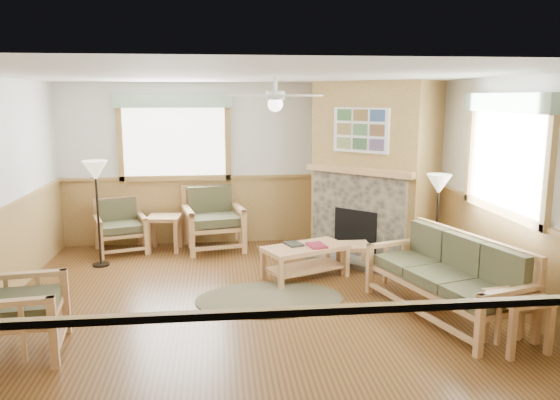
{
  "coord_description": "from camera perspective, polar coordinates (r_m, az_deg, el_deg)",
  "views": [
    {
      "loc": [
        -0.38,
        -6.19,
        2.47
      ],
      "look_at": [
        0.4,
        0.7,
        1.15
      ],
      "focal_mm": 35.0,
      "sensor_mm": 36.0,
      "label": 1
    }
  ],
  "objects": [
    {
      "name": "floor",
      "position": [
        6.68,
        -2.79,
        -10.98
      ],
      "size": [
        6.0,
        6.0,
        0.01
      ],
      "primitive_type": "cube",
      "color": "brown",
      "rests_on": "ground"
    },
    {
      "name": "ceiling",
      "position": [
        6.21,
        -3.02,
        12.88
      ],
      "size": [
        6.0,
        6.0,
        0.01
      ],
      "primitive_type": "cube",
      "color": "white",
      "rests_on": "floor"
    },
    {
      "name": "wall_back",
      "position": [
        9.27,
        -4.06,
        3.8
      ],
      "size": [
        6.0,
        0.02,
        2.7
      ],
      "primitive_type": "cube",
      "color": "silver",
      "rests_on": "floor"
    },
    {
      "name": "wall_front",
      "position": [
        3.41,
        0.27,
        -8.4
      ],
      "size": [
        6.0,
        0.02,
        2.7
      ],
      "primitive_type": "cube",
      "color": "silver",
      "rests_on": "floor"
    },
    {
      "name": "wall_right",
      "position": [
        7.14,
        21.88,
        0.97
      ],
      "size": [
        0.02,
        6.0,
        2.7
      ],
      "primitive_type": "cube",
      "color": "silver",
      "rests_on": "floor"
    },
    {
      "name": "wainscot",
      "position": [
        6.5,
        -2.84,
        -6.43
      ],
      "size": [
        6.0,
        6.0,
        1.1
      ],
      "primitive_type": null,
      "color": "olive",
      "rests_on": "floor"
    },
    {
      "name": "fireplace",
      "position": [
        8.67,
        9.91,
        3.18
      ],
      "size": [
        3.11,
        3.11,
        2.7
      ],
      "primitive_type": null,
      "rotation": [
        0.0,
        0.0,
        -0.79
      ],
      "color": "olive",
      "rests_on": "floor"
    },
    {
      "name": "window_back",
      "position": [
        9.18,
        -11.15,
        10.94
      ],
      "size": [
        1.9,
        0.16,
        1.5
      ],
      "primitive_type": null,
      "color": "white",
      "rests_on": "wall_back"
    },
    {
      "name": "window_right",
      "position": [
        6.86,
        23.08,
        10.43
      ],
      "size": [
        0.16,
        1.9,
        1.5
      ],
      "primitive_type": null,
      "color": "white",
      "rests_on": "wall_right"
    },
    {
      "name": "ceiling_fan",
      "position": [
        6.53,
        -0.49,
        12.44
      ],
      "size": [
        1.59,
        1.59,
        0.36
      ],
      "primitive_type": null,
      "rotation": [
        0.0,
        0.0,
        0.35
      ],
      "color": "white",
      "rests_on": "ceiling"
    },
    {
      "name": "sofa",
      "position": [
        6.51,
        16.8,
        -7.7
      ],
      "size": [
        2.14,
        1.36,
        0.92
      ],
      "primitive_type": null,
      "rotation": [
        0.0,
        0.0,
        -1.27
      ],
      "color": "tan",
      "rests_on": "floor"
    },
    {
      "name": "armchair_back_left",
      "position": [
        9.12,
        -16.33,
        -2.67
      ],
      "size": [
        0.94,
        0.94,
        0.84
      ],
      "primitive_type": null,
      "rotation": [
        0.0,
        0.0,
        0.31
      ],
      "color": "tan",
      "rests_on": "floor"
    },
    {
      "name": "armchair_back_right",
      "position": [
        8.96,
        -6.97,
        -1.97
      ],
      "size": [
        1.06,
        1.06,
        1.01
      ],
      "primitive_type": null,
      "rotation": [
        0.0,
        0.0,
        0.19
      ],
      "color": "tan",
      "rests_on": "floor"
    },
    {
      "name": "armchair_left",
      "position": [
        5.92,
        -26.06,
        -9.82
      ],
      "size": [
        0.99,
        0.99,
        1.0
      ],
      "primitive_type": null,
      "rotation": [
        0.0,
        0.0,
        1.7
      ],
      "color": "tan",
      "rests_on": "floor"
    },
    {
      "name": "coffee_table",
      "position": [
        7.57,
        2.64,
        -6.47
      ],
      "size": [
        1.27,
        0.98,
        0.45
      ],
      "primitive_type": null,
      "rotation": [
        0.0,
        0.0,
        0.41
      ],
      "color": "tan",
      "rests_on": "floor"
    },
    {
      "name": "end_table_chairs",
      "position": [
        9.06,
        -11.94,
        -3.41
      ],
      "size": [
        0.56,
        0.54,
        0.57
      ],
      "primitive_type": null,
      "rotation": [
        0.0,
        0.0,
        -0.11
      ],
      "color": "tan",
      "rests_on": "floor"
    },
    {
      "name": "end_table_sofa",
      "position": [
        5.99,
        23.52,
        -11.56
      ],
      "size": [
        0.57,
        0.56,
        0.57
      ],
      "primitive_type": null,
      "rotation": [
        0.0,
        0.0,
        0.15
      ],
      "color": "tan",
      "rests_on": "floor"
    },
    {
      "name": "footstool",
      "position": [
        7.93,
        7.69,
        -5.97
      ],
      "size": [
        0.47,
        0.47,
        0.4
      ],
      "primitive_type": null,
      "rotation": [
        0.0,
        0.0,
        -0.03
      ],
      "color": "tan",
      "rests_on": "floor"
    },
    {
      "name": "braided_rug",
      "position": [
        6.86,
        -1.08,
        -10.29
      ],
      "size": [
        2.15,
        2.15,
        0.01
      ],
      "primitive_type": "cylinder",
      "rotation": [
        0.0,
        0.0,
        -0.18
      ],
      "color": "brown",
      "rests_on": "floor"
    },
    {
      "name": "floor_lamp_left",
      "position": [
        8.39,
        -18.49,
        -1.37
      ],
      "size": [
        0.46,
        0.46,
        1.57
      ],
      "primitive_type": null,
      "rotation": [
        0.0,
        0.0,
        -0.35
      ],
      "color": "black",
      "rests_on": "floor"
    },
    {
      "name": "floor_lamp_right",
      "position": [
        7.67,
        16.05,
        -2.76
      ],
      "size": [
        0.43,
        0.43,
        1.46
      ],
      "primitive_type": null,
      "rotation": [
        0.0,
        0.0,
        -0.36
      ],
      "color": "black",
      "rests_on": "floor"
    },
    {
      "name": "book_red",
      "position": [
        7.48,
        3.86,
        -4.66
      ],
      "size": [
        0.27,
        0.34,
        0.03
      ],
      "primitive_type": "cube",
      "rotation": [
        0.0,
        0.0,
        0.2
      ],
      "color": "maroon",
      "rests_on": "coffee_table"
    },
    {
      "name": "book_dark",
      "position": [
        7.54,
        1.45,
        -4.53
      ],
      "size": [
        0.28,
        0.32,
        0.03
      ],
      "primitive_type": "cube",
      "rotation": [
        0.0,
        0.0,
        0.36
      ],
      "color": "#272720",
      "rests_on": "coffee_table"
    }
  ]
}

